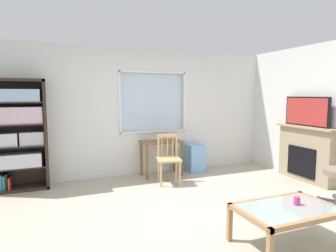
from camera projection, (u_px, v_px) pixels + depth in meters
name	position (u px, v px, depth m)	size (l,w,h in m)	color
ground	(194.00, 216.00, 3.97)	(6.55, 5.69, 0.02)	#B2A893
wall_back_with_window	(141.00, 113.00, 5.98)	(5.55, 0.15, 2.55)	silver
bookshelf	(19.00, 132.00, 4.95)	(0.90, 0.38, 1.90)	#2D2319
desk_under_window	(161.00, 147.00, 5.85)	(0.82, 0.47, 0.71)	brown
wooden_chair	(169.00, 158.00, 5.37)	(0.49, 0.48, 0.90)	tan
plastic_drawer_unit	(195.00, 158.00, 6.21)	(0.35, 0.40, 0.59)	#72ADDB
fireplace	(305.00, 153.00, 5.51)	(0.26, 1.26, 1.05)	tan
tv	(307.00, 111.00, 5.42)	(0.06, 0.97, 0.54)	black
coffee_table	(287.00, 212.00, 3.14)	(1.08, 0.70, 0.43)	#8C9E99
sippy_cup	(297.00, 201.00, 3.21)	(0.07, 0.07, 0.09)	#DB3D84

